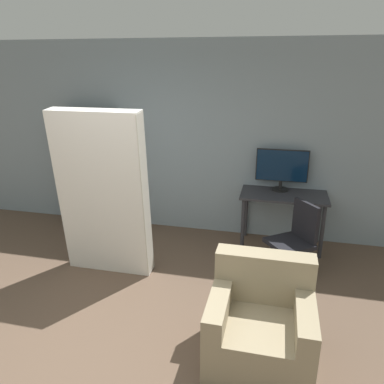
{
  "coord_description": "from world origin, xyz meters",
  "views": [
    {
      "loc": [
        1.3,
        -2.19,
        2.41
      ],
      "look_at": [
        0.42,
        1.59,
        1.05
      ],
      "focal_mm": 35.0,
      "sensor_mm": 36.0,
      "label": 1
    }
  ],
  "objects_px": {
    "monitor": "(282,168)",
    "armchair": "(260,323)",
    "bookshelf": "(86,170)",
    "office_chair": "(293,248)",
    "mattress_near": "(104,195)"
  },
  "relations": [
    {
      "from": "office_chair",
      "to": "mattress_near",
      "type": "bearing_deg",
      "value": -169.76
    },
    {
      "from": "monitor",
      "to": "armchair",
      "type": "bearing_deg",
      "value": -92.63
    },
    {
      "from": "monitor",
      "to": "mattress_near",
      "type": "xyz_separation_m",
      "value": [
        -1.96,
        -1.29,
        -0.1
      ]
    },
    {
      "from": "office_chair",
      "to": "armchair",
      "type": "bearing_deg",
      "value": -101.88
    },
    {
      "from": "office_chair",
      "to": "armchair",
      "type": "distance_m",
      "value": 1.39
    },
    {
      "from": "mattress_near",
      "to": "armchair",
      "type": "xyz_separation_m",
      "value": [
        1.85,
        -0.98,
        -0.65
      ]
    },
    {
      "from": "bookshelf",
      "to": "mattress_near",
      "type": "height_order",
      "value": "mattress_near"
    },
    {
      "from": "bookshelf",
      "to": "mattress_near",
      "type": "relative_size",
      "value": 0.91
    },
    {
      "from": "monitor",
      "to": "armchair",
      "type": "xyz_separation_m",
      "value": [
        -0.1,
        -2.26,
        -0.75
      ]
    },
    {
      "from": "mattress_near",
      "to": "armchair",
      "type": "distance_m",
      "value": 2.19
    },
    {
      "from": "bookshelf",
      "to": "armchair",
      "type": "distance_m",
      "value": 3.61
    },
    {
      "from": "armchair",
      "to": "office_chair",
      "type": "bearing_deg",
      "value": 78.12
    },
    {
      "from": "mattress_near",
      "to": "armchair",
      "type": "bearing_deg",
      "value": -27.76
    },
    {
      "from": "monitor",
      "to": "bookshelf",
      "type": "distance_m",
      "value": 2.88
    },
    {
      "from": "monitor",
      "to": "mattress_near",
      "type": "bearing_deg",
      "value": -146.64
    }
  ]
}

